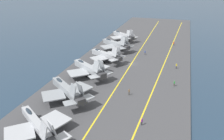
# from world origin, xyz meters

# --- Properties ---
(ground_plane) EXTENTS (2000.00, 2000.00, 0.00)m
(ground_plane) POSITION_xyz_m (0.00, 0.00, 0.00)
(ground_plane) COLOR #23384C
(carrier_deck) EXTENTS (187.81, 40.40, 0.40)m
(carrier_deck) POSITION_xyz_m (0.00, 0.00, 0.20)
(carrier_deck) COLOR #424244
(carrier_deck) RESTS_ON ground
(deck_stripe_foul_line) EXTENTS (168.86, 8.24, 0.01)m
(deck_stripe_foul_line) POSITION_xyz_m (0.00, -11.11, 0.40)
(deck_stripe_foul_line) COLOR yellow
(deck_stripe_foul_line) RESTS_ON carrier_deck
(deck_stripe_centerline) EXTENTS (169.03, 0.36, 0.01)m
(deck_stripe_centerline) POSITION_xyz_m (0.00, 0.00, 0.40)
(deck_stripe_centerline) COLOR yellow
(deck_stripe_centerline) RESTS_ON carrier_deck
(parked_jet_nearest) EXTENTS (13.92, 16.26, 6.07)m
(parked_jet_nearest) POSITION_xyz_m (-44.88, 9.15, 2.84)
(parked_jet_nearest) COLOR #A8AAAF
(parked_jet_nearest) RESTS_ON carrier_deck
(parked_jet_second) EXTENTS (14.17, 16.17, 6.51)m
(parked_jet_second) POSITION_xyz_m (-29.75, 10.46, 3.05)
(parked_jet_second) COLOR gray
(parked_jet_second) RESTS_ON carrier_deck
(parked_jet_third) EXTENTS (14.34, 16.54, 6.70)m
(parked_jet_third) POSITION_xyz_m (-14.26, 10.83, 2.94)
(parked_jet_third) COLOR #9EA3A8
(parked_jet_third) RESTS_ON carrier_deck
(parked_jet_fourth) EXTENTS (12.19, 15.52, 6.62)m
(parked_jet_fourth) POSITION_xyz_m (-0.43, 9.73, 2.99)
(parked_jet_fourth) COLOR #A8AAAF
(parked_jet_fourth) RESTS_ON carrier_deck
(parked_jet_fifth) EXTENTS (13.66, 16.40, 6.84)m
(parked_jet_fifth) POSITION_xyz_m (14.07, 10.31, 3.04)
(parked_jet_fifth) COLOR #93999E
(parked_jet_fifth) RESTS_ON carrier_deck
(parked_jet_sixth) EXTENTS (13.32, 15.00, 5.96)m
(parked_jet_sixth) POSITION_xyz_m (29.87, 11.05, 2.85)
(parked_jet_sixth) COLOR #A8AAAF
(parked_jet_sixth) RESTS_ON carrier_deck
(crew_purple_vest) EXTENTS (0.46, 0.41, 1.69)m
(crew_purple_vest) POSITION_xyz_m (-35.60, -10.12, 1.33)
(crew_purple_vest) COLOR #232328
(crew_purple_vest) RESTS_ON carrier_deck
(crew_brown_vest) EXTENTS (0.46, 0.41, 1.79)m
(crew_brown_vest) POSITION_xyz_m (-23.27, -4.48, 1.39)
(crew_brown_vest) COLOR #383328
(crew_brown_vest) RESTS_ON carrier_deck
(crew_yellow_vest) EXTENTS (0.28, 0.39, 1.79)m
(crew_yellow_vest) POSITION_xyz_m (-0.15, -15.56, 1.39)
(crew_yellow_vest) COLOR #232328
(crew_yellow_vest) RESTS_ON carrier_deck
(crew_red_vest) EXTENTS (0.40, 0.46, 1.68)m
(crew_red_vest) POSITION_xyz_m (28.07, -13.06, 1.32)
(crew_red_vest) COLOR #383328
(crew_red_vest) RESTS_ON carrier_deck
(crew_blue_vest) EXTENTS (0.46, 0.43, 1.70)m
(crew_blue_vest) POSITION_xyz_m (11.38, -2.95, 1.33)
(crew_blue_vest) COLOR #232328
(crew_blue_vest) RESTS_ON carrier_deck
(crew_green_vest) EXTENTS (0.28, 0.39, 1.75)m
(crew_green_vest) POSITION_xyz_m (-14.32, -15.67, 1.36)
(crew_green_vest) COLOR #383328
(crew_green_vest) RESTS_ON carrier_deck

